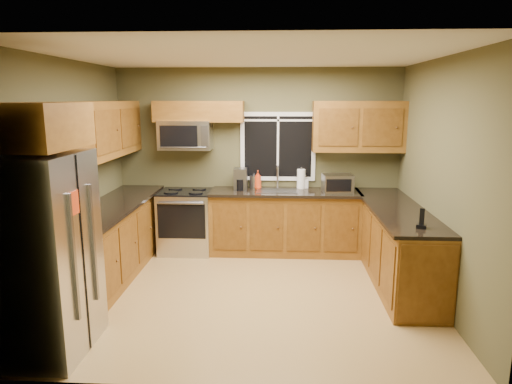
# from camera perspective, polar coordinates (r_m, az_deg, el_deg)

# --- Properties ---
(floor) EXTENTS (4.20, 4.20, 0.00)m
(floor) POSITION_cam_1_polar(r_m,az_deg,el_deg) (5.51, -0.73, -12.55)
(floor) COLOR #A48048
(floor) RESTS_ON ground
(ceiling) EXTENTS (4.20, 4.20, 0.00)m
(ceiling) POSITION_cam_1_polar(r_m,az_deg,el_deg) (5.05, -0.82, 16.69)
(ceiling) COLOR white
(ceiling) RESTS_ON back_wall
(back_wall) EXTENTS (4.20, 0.00, 4.20)m
(back_wall) POSITION_cam_1_polar(r_m,az_deg,el_deg) (6.88, 0.24, 4.06)
(back_wall) COLOR #4D4A2C
(back_wall) RESTS_ON ground
(front_wall) EXTENTS (4.20, 0.00, 4.20)m
(front_wall) POSITION_cam_1_polar(r_m,az_deg,el_deg) (3.36, -2.84, -4.00)
(front_wall) COLOR #4D4A2C
(front_wall) RESTS_ON ground
(left_wall) EXTENTS (0.00, 3.60, 3.60)m
(left_wall) POSITION_cam_1_polar(r_m,az_deg,el_deg) (5.65, -22.55, 1.51)
(left_wall) COLOR #4D4A2C
(left_wall) RESTS_ON ground
(right_wall) EXTENTS (0.00, 3.60, 3.60)m
(right_wall) POSITION_cam_1_polar(r_m,az_deg,el_deg) (5.39, 22.11, 1.10)
(right_wall) COLOR #4D4A2C
(right_wall) RESTS_ON ground
(window) EXTENTS (1.12, 0.03, 1.02)m
(window) POSITION_cam_1_polar(r_m,az_deg,el_deg) (6.83, 2.76, 5.70)
(window) COLOR white
(window) RESTS_ON back_wall
(base_cabinets_left) EXTENTS (0.60, 2.65, 0.90)m
(base_cabinets_left) POSITION_cam_1_polar(r_m,az_deg,el_deg) (6.16, -17.48, -5.97)
(base_cabinets_left) COLOR brown
(base_cabinets_left) RESTS_ON ground
(countertop_left) EXTENTS (0.65, 2.65, 0.04)m
(countertop_left) POSITION_cam_1_polar(r_m,az_deg,el_deg) (6.03, -17.53, -1.72)
(countertop_left) COLOR black
(countertop_left) RESTS_ON base_cabinets_left
(base_cabinets_back) EXTENTS (2.17, 0.60, 0.90)m
(base_cabinets_back) POSITION_cam_1_polar(r_m,az_deg,el_deg) (6.76, 3.63, -3.90)
(base_cabinets_back) COLOR brown
(base_cabinets_back) RESTS_ON ground
(countertop_back) EXTENTS (2.17, 0.65, 0.04)m
(countertop_back) POSITION_cam_1_polar(r_m,az_deg,el_deg) (6.62, 3.68, -0.03)
(countertop_back) COLOR black
(countertop_back) RESTS_ON base_cabinets_back
(base_cabinets_peninsula) EXTENTS (0.60, 2.52, 0.90)m
(base_cabinets_peninsula) POSITION_cam_1_polar(r_m,az_deg,el_deg) (6.02, 17.08, -6.35)
(base_cabinets_peninsula) COLOR brown
(base_cabinets_peninsula) RESTS_ON ground
(countertop_peninsula) EXTENTS (0.65, 2.50, 0.04)m
(countertop_peninsula) POSITION_cam_1_polar(r_m,az_deg,el_deg) (5.90, 17.10, -1.98)
(countertop_peninsula) COLOR black
(countertop_peninsula) RESTS_ON base_cabinets_peninsula
(upper_cabinets_left) EXTENTS (0.33, 2.65, 0.72)m
(upper_cabinets_left) POSITION_cam_1_polar(r_m,az_deg,el_deg) (5.96, -19.53, 7.16)
(upper_cabinets_left) COLOR brown
(upper_cabinets_left) RESTS_ON left_wall
(upper_cabinets_back_left) EXTENTS (1.30, 0.33, 0.30)m
(upper_cabinets_back_left) POSITION_cam_1_polar(r_m,az_deg,el_deg) (6.76, -7.16, 9.96)
(upper_cabinets_back_left) COLOR brown
(upper_cabinets_back_left) RESTS_ON back_wall
(upper_cabinets_back_right) EXTENTS (1.30, 0.33, 0.72)m
(upper_cabinets_back_right) POSITION_cam_1_polar(r_m,az_deg,el_deg) (6.75, 12.68, 7.98)
(upper_cabinets_back_right) COLOR brown
(upper_cabinets_back_right) RESTS_ON back_wall
(upper_cabinet_over_fridge) EXTENTS (0.72, 0.90, 0.38)m
(upper_cabinet_over_fridge) POSITION_cam_1_polar(r_m,az_deg,el_deg) (4.26, -26.35, 7.43)
(upper_cabinet_over_fridge) COLOR brown
(upper_cabinet_over_fridge) RESTS_ON left_wall
(refrigerator) EXTENTS (0.74, 0.90, 1.80)m
(refrigerator) POSITION_cam_1_polar(r_m,az_deg,el_deg) (4.47, -25.04, -7.15)
(refrigerator) COLOR #B7B7BC
(refrigerator) RESTS_ON ground
(range) EXTENTS (0.76, 0.69, 0.94)m
(range) POSITION_cam_1_polar(r_m,az_deg,el_deg) (6.87, -8.71, -3.60)
(range) COLOR #B7B7BC
(range) RESTS_ON ground
(microwave) EXTENTS (0.76, 0.41, 0.42)m
(microwave) POSITION_cam_1_polar(r_m,az_deg,el_deg) (6.78, -8.80, 7.04)
(microwave) COLOR #B7B7BC
(microwave) RESTS_ON back_wall
(sink) EXTENTS (0.60, 0.42, 0.36)m
(sink) POSITION_cam_1_polar(r_m,az_deg,el_deg) (6.64, 2.69, 0.28)
(sink) COLOR slate
(sink) RESTS_ON countertop_back
(toaster_oven) EXTENTS (0.44, 0.36, 0.26)m
(toaster_oven) POSITION_cam_1_polar(r_m,az_deg,el_deg) (6.59, 10.15, 1.07)
(toaster_oven) COLOR #B7B7BC
(toaster_oven) RESTS_ON countertop_back
(coffee_maker) EXTENTS (0.19, 0.26, 0.32)m
(coffee_maker) POSITION_cam_1_polar(r_m,az_deg,el_deg) (6.67, -1.95, 1.53)
(coffee_maker) COLOR slate
(coffee_maker) RESTS_ON countertop_back
(kettle) EXTENTS (0.17, 0.17, 0.24)m
(kettle) POSITION_cam_1_polar(r_m,az_deg,el_deg) (6.78, -0.25, 1.37)
(kettle) COLOR #B7B7BC
(kettle) RESTS_ON countertop_back
(paper_towel_roll) EXTENTS (0.16, 0.16, 0.32)m
(paper_towel_roll) POSITION_cam_1_polar(r_m,az_deg,el_deg) (6.80, 5.66, 1.65)
(paper_towel_roll) COLOR white
(paper_towel_roll) RESTS_ON countertop_back
(soap_bottle_a) EXTENTS (0.11, 0.11, 0.28)m
(soap_bottle_a) POSITION_cam_1_polar(r_m,az_deg,el_deg) (6.73, 0.23, 1.54)
(soap_bottle_a) COLOR red
(soap_bottle_a) RESTS_ON countertop_back
(soap_bottle_b) EXTENTS (0.12, 0.12, 0.20)m
(soap_bottle_b) POSITION_cam_1_polar(r_m,az_deg,el_deg) (6.83, 6.07, 1.31)
(soap_bottle_b) COLOR white
(soap_bottle_b) RESTS_ON countertop_back
(cordless_phone) EXTENTS (0.12, 0.12, 0.21)m
(cordless_phone) POSITION_cam_1_polar(r_m,az_deg,el_deg) (5.01, 20.00, -3.56)
(cordless_phone) COLOR black
(cordless_phone) RESTS_ON countertop_peninsula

